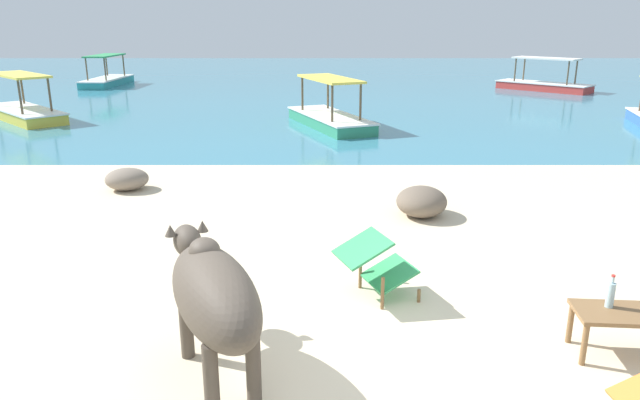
{
  "coord_description": "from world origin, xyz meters",
  "views": [
    {
      "loc": [
        -0.4,
        -4.35,
        2.8
      ],
      "look_at": [
        -0.36,
        3.0,
        0.55
      ],
      "focal_mm": 33.41,
      "sensor_mm": 36.0,
      "label": 1
    }
  ],
  "objects": [
    {
      "name": "bottle",
      "position": [
        2.06,
        0.22,
        0.57
      ],
      "size": [
        0.07,
        0.07,
        0.3
      ],
      "color": "#A3C6D1",
      "rests_on": "low_bench_table"
    },
    {
      "name": "shore_rock_medium",
      "position": [
        -3.63,
        5.26,
        0.22
      ],
      "size": [
        0.81,
        0.74,
        0.37
      ],
      "primitive_type": "ellipsoid",
      "rotation": [
        0.0,
        0.0,
        0.17
      ],
      "color": "gray",
      "rests_on": "sand_beach"
    },
    {
      "name": "shore_rock_large",
      "position": [
        1.08,
        3.89,
        0.25
      ],
      "size": [
        0.88,
        0.95,
        0.43
      ],
      "primitive_type": "ellipsoid",
      "rotation": [
        0.0,
        0.0,
        1.37
      ],
      "color": "#6B5B4C",
      "rests_on": "sand_beach"
    },
    {
      "name": "deck_chair_near",
      "position": [
        0.17,
        1.24,
        0.42
      ],
      "size": [
        0.91,
        0.77,
        0.68
      ],
      "rotation": [
        0.0,
        0.0,
        0.37
      ],
      "color": "brown",
      "rests_on": "sand_beach"
    },
    {
      "name": "sand_beach",
      "position": [
        0.0,
        0.0,
        0.02
      ],
      "size": [
        18.0,
        14.0,
        0.04
      ],
      "primitive_type": "cube",
      "color": "beige",
      "rests_on": "ground"
    },
    {
      "name": "cow",
      "position": [
        -1.22,
        -0.16,
        0.77
      ],
      "size": [
        1.16,
        1.93,
        1.1
      ],
      "rotation": [
        0.0,
        0.0,
        1.99
      ],
      "color": "#4C4238",
      "rests_on": "sand_beach"
    },
    {
      "name": "boat_teal",
      "position": [
        -9.58,
        21.67,
        0.29
      ],
      "size": [
        1.29,
        3.71,
        1.29
      ],
      "rotation": [
        0.0,
        0.0,
        1.53
      ],
      "color": "teal",
      "rests_on": "water_surface"
    },
    {
      "name": "boat_yellow",
      "position": [
        -8.86,
        12.62,
        0.29
      ],
      "size": [
        3.38,
        3.44,
        1.29
      ],
      "rotation": [
        0.0,
        0.0,
        5.48
      ],
      "color": "gold",
      "rests_on": "water_surface"
    },
    {
      "name": "boat_red",
      "position": [
        8.59,
        19.82,
        0.29
      ],
      "size": [
        3.43,
        3.4,
        1.29
      ],
      "rotation": [
        0.0,
        0.0,
        2.37
      ],
      "color": "#C63833",
      "rests_on": "water_surface"
    },
    {
      "name": "low_bench_table",
      "position": [
        2.14,
        0.14,
        0.38
      ],
      "size": [
        0.79,
        0.5,
        0.41
      ],
      "rotation": [
        0.0,
        0.0,
        -0.08
      ],
      "color": "brown",
      "rests_on": "sand_beach"
    },
    {
      "name": "boat_green",
      "position": [
        -0.13,
        11.51,
        0.29
      ],
      "size": [
        2.42,
        3.84,
        1.29
      ],
      "rotation": [
        0.0,
        0.0,
        1.95
      ],
      "color": "#338E66",
      "rests_on": "water_surface"
    },
    {
      "name": "water_surface",
      "position": [
        0.0,
        22.0,
        0.0
      ],
      "size": [
        60.0,
        36.0,
        0.03
      ],
      "primitive_type": "cube",
      "color": "teal",
      "rests_on": "ground"
    }
  ]
}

